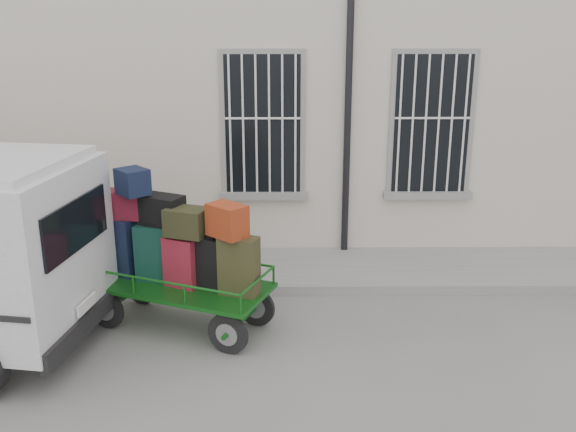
# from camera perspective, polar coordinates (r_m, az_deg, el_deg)

# --- Properties ---
(ground) EXTENTS (80.00, 80.00, 0.00)m
(ground) POSITION_cam_1_polar(r_m,az_deg,el_deg) (8.22, 0.20, -11.05)
(ground) COLOR slate
(ground) RESTS_ON ground
(building) EXTENTS (24.00, 5.15, 6.00)m
(building) POSITION_cam_1_polar(r_m,az_deg,el_deg) (12.76, -0.13, 13.25)
(building) COLOR beige
(building) RESTS_ON ground
(sidewalk) EXTENTS (24.00, 1.70, 0.15)m
(sidewalk) POSITION_cam_1_polar(r_m,az_deg,el_deg) (10.18, 0.03, -4.78)
(sidewalk) COLOR gray
(sidewalk) RESTS_ON ground
(luggage_cart) EXTENTS (2.72, 1.86, 2.08)m
(luggage_cart) POSITION_cam_1_polar(r_m,az_deg,el_deg) (8.33, -10.03, -3.27)
(luggage_cart) COLOR black
(luggage_cart) RESTS_ON ground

